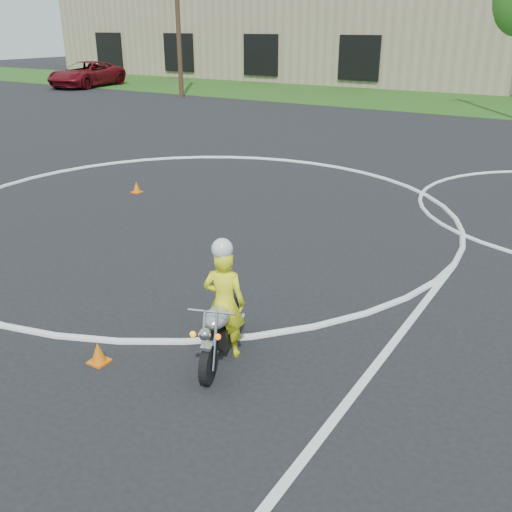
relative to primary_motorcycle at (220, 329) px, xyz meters
The scene contains 8 objects.
ground 4.61m from the primary_motorcycle, 155.36° to the left, with size 120.00×120.00×0.00m, color black.
grass_strip 29.21m from the primary_motorcycle, 98.20° to the left, with size 120.00×10.00×0.02m, color #1E4714.
course_markings 6.59m from the primary_motorcycle, 107.69° to the left, with size 19.05×19.05×0.12m.
primary_motorcycle is the anchor object (origin of this frame).
rider_primary_grp 0.39m from the primary_motorcycle, 96.04° to the left, with size 0.65×0.53×1.68m.
pickup_grp 37.89m from the primary_motorcycle, 139.93° to the left, with size 3.85×6.59×1.72m.
traffic_cones 4.32m from the primary_motorcycle, 109.09° to the left, with size 14.40×12.50×0.30m.
warehouse 47.55m from the primary_motorcycle, 117.88° to the left, with size 41.00×17.00×8.30m.
Camera 1 is at (8.04, -7.21, 4.13)m, focal length 40.00 mm.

